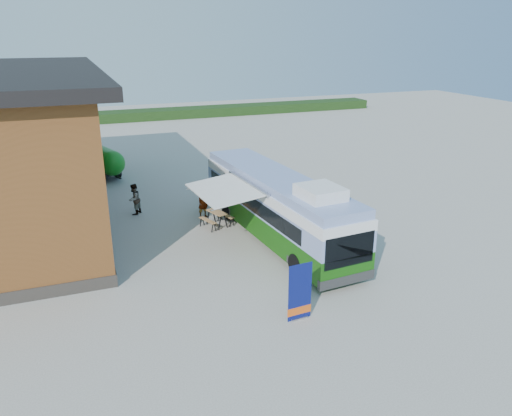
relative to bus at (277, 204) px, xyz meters
name	(u,v)px	position (x,y,z in m)	size (l,w,h in m)	color
ground	(273,260)	(-1.08, -2.19, -1.69)	(100.00, 100.00, 0.00)	#BCB7AD
barn	(8,148)	(-11.58, 7.81, 1.90)	(9.60, 21.20, 7.50)	brown
hedge	(210,111)	(6.92, 35.81, -1.19)	(40.00, 3.00, 1.00)	#264419
bus	(277,204)	(0.00, 0.00, 0.00)	(3.40, 11.70, 3.54)	#1B6510
awning	(228,189)	(-2.27, 0.33, 0.89)	(2.81, 4.16, 0.50)	white
banner	(300,297)	(-2.03, -6.72, -0.85)	(0.90, 0.23, 2.06)	#0B145A
picnic_table	(217,215)	(-2.20, 2.46, -1.12)	(1.67, 1.58, 0.77)	tan
person_a	(203,201)	(-2.50, 3.90, -0.77)	(0.67, 0.44, 1.84)	#999999
person_b	(134,199)	(-5.78, 5.69, -0.86)	(0.81, 0.63, 1.67)	#999999
slurry_tanker	(101,159)	(-6.78, 14.07, -0.52)	(2.78, 5.29, 2.04)	#177F1A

